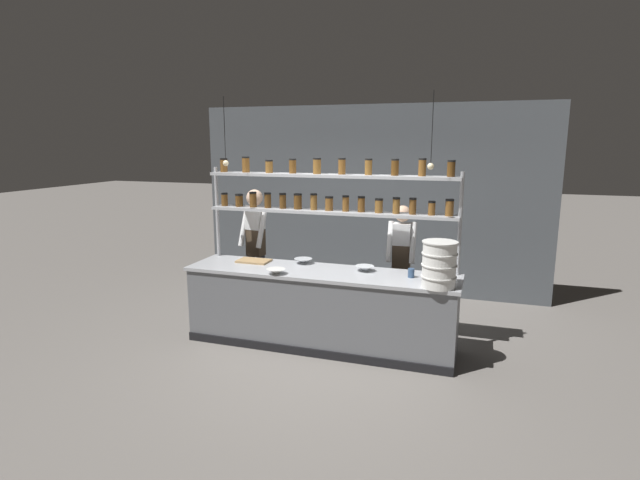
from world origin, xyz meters
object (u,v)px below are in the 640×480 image
(chef_center, at_px, (401,259))
(serving_cup_front, at_px, (411,273))
(container_stack, at_px, (439,264))
(chef_left, at_px, (255,243))
(prep_bowl_center_back, at_px, (365,268))
(prep_bowl_near_left, at_px, (303,261))
(spice_shelf_unit, at_px, (328,197))
(cutting_board, at_px, (254,261))
(prep_bowl_center_front, at_px, (276,271))

(chef_center, height_order, serving_cup_front, chef_center)
(serving_cup_front, bearing_deg, container_stack, -41.51)
(chef_left, xyz_separation_m, prep_bowl_center_back, (1.69, -0.61, -0.08))
(chef_left, relative_size, prep_bowl_near_left, 7.79)
(spice_shelf_unit, relative_size, prep_bowl_center_back, 13.92)
(chef_left, distance_m, cutting_board, 0.67)
(spice_shelf_unit, relative_size, prep_bowl_near_left, 13.68)
(prep_bowl_center_front, relative_size, serving_cup_front, 2.17)
(prep_bowl_center_back, bearing_deg, chef_left, 160.26)
(chef_center, distance_m, container_stack, 1.25)
(container_stack, xyz_separation_m, cutting_board, (-2.31, 0.40, -0.23))
(prep_bowl_near_left, bearing_deg, spice_shelf_unit, 11.69)
(prep_bowl_center_back, bearing_deg, spice_shelf_unit, 160.34)
(chef_left, distance_m, chef_center, 2.01)
(container_stack, xyz_separation_m, serving_cup_front, (-0.32, 0.28, -0.19))
(chef_left, distance_m, prep_bowl_near_left, 1.01)
(prep_bowl_center_front, bearing_deg, prep_bowl_center_back, 25.75)
(chef_center, height_order, prep_bowl_center_back, chef_center)
(prep_bowl_center_front, distance_m, serving_cup_front, 1.53)
(chef_left, bearing_deg, container_stack, -13.43)
(container_stack, bearing_deg, prep_bowl_near_left, 163.08)
(cutting_board, xyz_separation_m, prep_bowl_center_front, (0.50, -0.45, 0.02))
(prep_bowl_near_left, distance_m, serving_cup_front, 1.38)
(cutting_board, bearing_deg, prep_bowl_near_left, 10.42)
(cutting_board, height_order, serving_cup_front, serving_cup_front)
(chef_left, relative_size, cutting_board, 4.42)
(prep_bowl_near_left, bearing_deg, cutting_board, -169.58)
(prep_bowl_near_left, bearing_deg, prep_bowl_center_front, -102.41)
(chef_center, bearing_deg, spice_shelf_unit, -150.19)
(cutting_board, bearing_deg, prep_bowl_center_back, -0.08)
(container_stack, bearing_deg, prep_bowl_center_front, -178.33)
(chef_left, height_order, serving_cup_front, chef_left)
(serving_cup_front, bearing_deg, chef_center, 106.63)
(spice_shelf_unit, height_order, prep_bowl_center_back, spice_shelf_unit)
(serving_cup_front, bearing_deg, prep_bowl_center_back, 168.64)
(spice_shelf_unit, xyz_separation_m, serving_cup_front, (1.06, -0.29, -0.78))
(container_stack, bearing_deg, spice_shelf_unit, 157.35)
(chef_center, bearing_deg, chef_left, -179.81)
(chef_left, distance_m, prep_bowl_center_back, 1.80)
(container_stack, relative_size, serving_cup_front, 4.78)
(cutting_board, bearing_deg, spice_shelf_unit, 10.84)
(spice_shelf_unit, xyz_separation_m, chef_center, (0.82, 0.51, -0.83))
(prep_bowl_near_left, height_order, prep_bowl_center_back, prep_bowl_near_left)
(chef_center, distance_m, serving_cup_front, 0.84)
(chef_left, bearing_deg, prep_bowl_center_front, -46.38)
(serving_cup_front, bearing_deg, chef_left, 162.27)
(prep_bowl_center_back, xyz_separation_m, serving_cup_front, (0.56, -0.11, 0.02))
(container_stack, xyz_separation_m, prep_bowl_center_back, (-0.88, 0.40, -0.21))
(chef_left, bearing_deg, prep_bowl_near_left, -21.13)
(chef_left, xyz_separation_m, cutting_board, (0.26, -0.60, -0.10))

